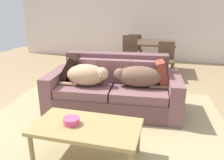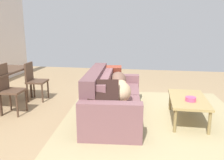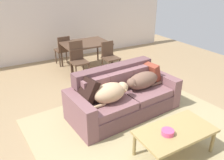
{
  "view_description": "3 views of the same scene",
  "coord_description": "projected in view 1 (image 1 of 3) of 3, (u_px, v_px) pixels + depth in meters",
  "views": [
    {
      "loc": [
        1.0,
        -3.13,
        1.64
      ],
      "look_at": [
        0.16,
        0.08,
        0.54
      ],
      "focal_mm": 36.06,
      "sensor_mm": 36.0,
      "label": 1
    },
    {
      "loc": [
        -3.94,
        -0.49,
        1.69
      ],
      "look_at": [
        0.09,
        0.18,
        0.73
      ],
      "focal_mm": 38.33,
      "sensor_mm": 36.0,
      "label": 2
    },
    {
      "loc": [
        -1.86,
        -2.98,
        2.41
      ],
      "look_at": [
        -0.03,
        0.27,
        0.7
      ],
      "focal_mm": 36.02,
      "sensor_mm": 36.0,
      "label": 3
    }
  ],
  "objects": [
    {
      "name": "dining_chair_far_left",
      "position": [
        135.0,
        47.0,
        6.48
      ],
      "size": [
        0.42,
        0.42,
        0.87
      ],
      "rotation": [
        0.0,
        0.0,
        3.19
      ],
      "color": "brown",
      "rests_on": "ground"
    },
    {
      "name": "throw_pillow_by_right_arm",
      "position": [
        162.0,
        73.0,
        3.51
      ],
      "size": [
        0.3,
        0.44,
        0.43
      ],
      "primitive_type": "cube",
      "rotation": [
        0.0,
        -0.27,
        0.15
      ],
      "color": "brown",
      "rests_on": "couch"
    },
    {
      "name": "throw_pillow_by_left_arm",
      "position": [
        70.0,
        68.0,
        3.75
      ],
      "size": [
        0.4,
        0.51,
        0.46
      ],
      "primitive_type": "cube",
      "rotation": [
        0.0,
        0.52,
        0.16
      ],
      "color": "black",
      "rests_on": "couch"
    },
    {
      "name": "back_partition",
      "position": [
        139.0,
        15.0,
        6.88
      ],
      "size": [
        8.0,
        0.12,
        2.7
      ],
      "primitive_type": "cube",
      "color": "silver",
      "rests_on": "ground"
    },
    {
      "name": "dining_table",
      "position": [
        150.0,
        44.0,
        5.79
      ],
      "size": [
        1.27,
        0.99,
        0.75
      ],
      "color": "brown",
      "rests_on": "ground"
    },
    {
      "name": "dining_chair_near_left",
      "position": [
        129.0,
        54.0,
        5.44
      ],
      "size": [
        0.41,
        0.41,
        0.96
      ],
      "rotation": [
        0.0,
        0.0,
        0.02
      ],
      "color": "brown",
      "rests_on": "ground"
    },
    {
      "name": "dining_chair_near_right",
      "position": [
        165.0,
        58.0,
        5.17
      ],
      "size": [
        0.42,
        0.42,
        0.85
      ],
      "rotation": [
        0.0,
        0.0,
        0.06
      ],
      "color": "brown",
      "rests_on": "ground"
    },
    {
      "name": "dog_on_right_cushion",
      "position": [
        138.0,
        76.0,
        3.43
      ],
      "size": [
        0.87,
        0.38,
        0.32
      ],
      "rotation": [
        0.0,
        0.0,
        0.08
      ],
      "color": "brown",
      "rests_on": "couch"
    },
    {
      "name": "couch",
      "position": [
        114.0,
        89.0,
        3.68
      ],
      "size": [
        2.17,
        1.11,
        0.88
      ],
      "rotation": [
        0.0,
        0.0,
        0.08
      ],
      "color": "brown",
      "rests_on": "ground"
    },
    {
      "name": "ground_plane",
      "position": [
        101.0,
        112.0,
        3.63
      ],
      "size": [
        10.0,
        10.0,
        0.0
      ],
      "primitive_type": "plane",
      "color": "#A0835C"
    },
    {
      "name": "bowl_on_coffee_table",
      "position": [
        71.0,
        121.0,
        2.41
      ],
      "size": [
        0.18,
        0.18,
        0.07
      ],
      "primitive_type": "cylinder",
      "color": "#EA4C7F",
      "rests_on": "coffee_table"
    },
    {
      "name": "coffee_table",
      "position": [
        87.0,
        129.0,
        2.4
      ],
      "size": [
        1.14,
        0.62,
        0.43
      ],
      "color": "tan",
      "rests_on": "ground"
    },
    {
      "name": "area_rug",
      "position": [
        100.0,
        131.0,
        3.07
      ],
      "size": [
        3.76,
        3.52,
        0.01
      ],
      "primitive_type": "cube",
      "rotation": [
        0.0,
        0.0,
        0.08
      ],
      "color": "tan",
      "rests_on": "ground"
    },
    {
      "name": "dog_on_left_cushion",
      "position": [
        88.0,
        75.0,
        3.49
      ],
      "size": [
        0.76,
        0.43,
        0.34
      ],
      "rotation": [
        0.0,
        0.0,
        0.08
      ],
      "color": "tan",
      "rests_on": "couch"
    }
  ]
}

